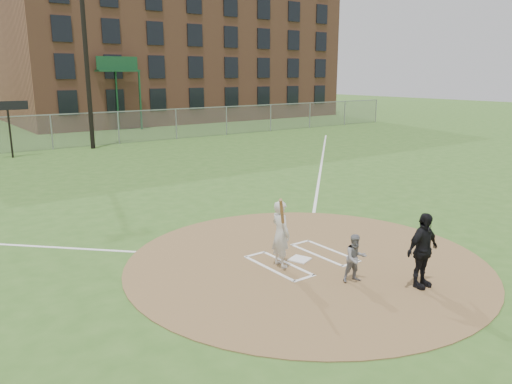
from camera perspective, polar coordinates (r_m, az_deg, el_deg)
ground at (r=11.88m, az=5.76°, el=-7.93°), size 140.00×140.00×0.00m
dirt_circle at (r=11.87m, az=5.76°, el=-7.89°), size 8.40×8.40×0.02m
home_plate at (r=11.92m, az=5.02°, el=-7.66°), size 0.56×0.56×0.03m
foul_line_first at (r=24.18m, az=7.46°, el=3.04°), size 17.04×17.04×0.01m
catcher at (r=10.73m, az=11.30°, el=-7.44°), size 0.60×0.53×1.03m
umpire at (r=10.74m, az=18.51°, el=-6.35°), size 0.93×0.39×1.57m
batters_boxes at (r=11.97m, az=5.28°, el=-7.62°), size 2.08×1.88×0.01m
batter_at_plate at (r=11.28m, az=2.83°, el=-4.76°), size 0.74×0.93×1.78m
outfield_fence at (r=31.27m, az=-22.32°, el=6.37°), size 56.08×0.08×2.03m
brick_warehouse at (r=51.86m, az=-9.63°, el=16.76°), size 30.00×17.17×15.00m
light_pole at (r=30.77m, az=-19.04°, el=17.00°), size 1.20×0.30×12.22m
scoreboard_sign at (r=28.88m, az=-26.51°, el=8.21°), size 2.00×0.10×2.93m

